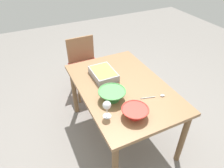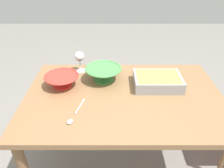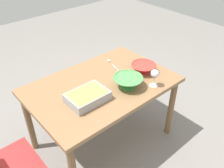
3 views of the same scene
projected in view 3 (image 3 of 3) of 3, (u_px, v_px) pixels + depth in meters
ground_plane at (103, 139)px, 2.61m from camera, size 8.00×8.00×0.00m
dining_table at (102, 91)px, 2.24m from camera, size 1.32×0.88×0.73m
wine_glass at (155, 75)px, 2.10m from camera, size 0.07×0.07×0.17m
casserole_dish at (87, 96)px, 1.97m from camera, size 0.33×0.24×0.08m
mixing_bowl at (144, 68)px, 2.33m from camera, size 0.24×0.24×0.09m
small_bowl at (128, 82)px, 2.12m from camera, size 0.26×0.26×0.10m
serving_spoon at (111, 63)px, 2.49m from camera, size 0.08×0.24×0.01m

